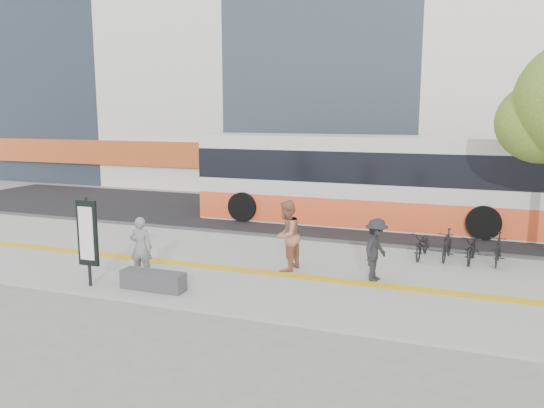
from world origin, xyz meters
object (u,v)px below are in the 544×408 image
at_px(bench, 153,280).
at_px(seated_woman, 141,247).
at_px(signboard, 87,234).
at_px(bus, 362,182).
at_px(pedestrian_dark, 376,250).
at_px(pedestrian_tan, 286,236).

relative_size(bench, seated_woman, 1.01).
bearing_deg(seated_woman, signboard, 37.67).
bearing_deg(bus, pedestrian_dark, -75.99).
height_order(bench, bus, bus).
distance_m(signboard, pedestrian_tan, 5.02).
relative_size(bench, pedestrian_dark, 1.01).
distance_m(bench, pedestrian_tan, 3.68).
height_order(pedestrian_tan, pedestrian_dark, pedestrian_tan).
bearing_deg(seated_woman, bus, -127.47).
xyz_separation_m(signboard, seated_woman, (0.80, 1.02, -0.49)).
bearing_deg(signboard, bus, 64.96).
bearing_deg(bus, signboard, -115.04).
bearing_deg(pedestrian_dark, bench, 130.17).
bearing_deg(seated_woman, pedestrian_dark, -175.90).
bearing_deg(bus, bench, -107.59).
bearing_deg(seated_woman, pedestrian_tan, -163.56).
height_order(signboard, seated_woman, signboard).
height_order(bench, pedestrian_tan, pedestrian_tan).
distance_m(pedestrian_tan, pedestrian_dark, 2.40).
xyz_separation_m(signboard, pedestrian_tan, (4.06, 2.94, -0.34)).
distance_m(bench, signboard, 1.94).
relative_size(signboard, pedestrian_tan, 1.16).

